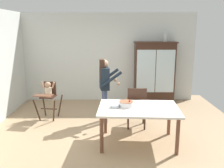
% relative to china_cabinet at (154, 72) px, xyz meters
% --- Properties ---
extents(ground_plane, '(6.24, 6.24, 0.00)m').
position_rel_china_cabinet_xyz_m(ground_plane, '(-1.40, -2.37, -0.93)').
color(ground_plane, tan).
extents(wall_back, '(5.32, 0.06, 2.70)m').
position_rel_china_cabinet_xyz_m(wall_back, '(-1.40, 0.26, 0.42)').
color(wall_back, silver).
rests_on(wall_back, ground_plane).
extents(china_cabinet, '(1.25, 0.48, 1.85)m').
position_rel_china_cabinet_xyz_m(china_cabinet, '(0.00, 0.00, 0.00)').
color(china_cabinet, '#382116').
rests_on(china_cabinet, ground_plane).
extents(ceramic_vase, '(0.13, 0.13, 0.27)m').
position_rel_china_cabinet_xyz_m(ceramic_vase, '(0.29, 0.00, 1.04)').
color(ceramic_vase, '#B2B7B2').
rests_on(ceramic_vase, china_cabinet).
extents(high_chair_with_toddler, '(0.65, 0.74, 0.95)m').
position_rel_china_cabinet_xyz_m(high_chair_with_toddler, '(-2.89, -1.41, -0.28)').
color(high_chair_with_toddler, '#382116').
rests_on(high_chair_with_toddler, ground_plane).
extents(adult_person, '(0.56, 0.54, 1.53)m').
position_rel_china_cabinet_xyz_m(adult_person, '(-1.47, -1.64, 0.04)').
color(adult_person, '#3D4C6B').
rests_on(adult_person, ground_plane).
extents(dining_table, '(1.60, 1.13, 0.74)m').
position_rel_china_cabinet_xyz_m(dining_table, '(-0.78, -2.79, -0.28)').
color(dining_table, silver).
rests_on(dining_table, ground_plane).
extents(birthday_cake, '(0.28, 0.28, 0.19)m').
position_rel_china_cabinet_xyz_m(birthday_cake, '(-1.02, -2.74, -0.14)').
color(birthday_cake, white).
rests_on(birthday_cake, dining_table).
extents(serving_bowl, '(0.18, 0.18, 0.05)m').
position_rel_china_cabinet_xyz_m(serving_bowl, '(-1.25, -2.79, -0.16)').
color(serving_bowl, '#B2BCC6').
rests_on(serving_bowl, dining_table).
extents(dining_chair_far_side, '(0.46, 0.46, 0.96)m').
position_rel_china_cabinet_xyz_m(dining_chair_far_side, '(-0.74, -2.05, -0.38)').
color(dining_chair_far_side, '#382116').
rests_on(dining_chair_far_side, ground_plane).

